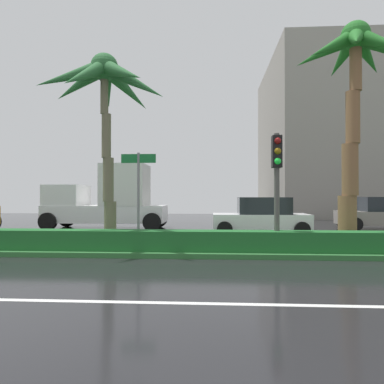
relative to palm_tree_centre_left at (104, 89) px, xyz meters
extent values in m
cube|color=black|center=(0.51, 1.52, -5.39)|extent=(90.00, 42.00, 0.10)
cube|color=white|center=(0.51, -5.48, -5.33)|extent=(81.00, 0.14, 0.01)
cube|color=#2D6B33|center=(0.51, 0.52, -5.26)|extent=(85.50, 4.00, 0.15)
cube|color=#1E6028|center=(0.51, -0.88, -4.89)|extent=(76.50, 0.70, 0.60)
cylinder|color=#68634B|center=(0.18, 0.09, -4.46)|extent=(0.40, 0.40, 1.45)
cylinder|color=#68634B|center=(0.12, 0.05, -3.01)|extent=(0.35, 0.35, 1.45)
cylinder|color=#68634B|center=(0.06, 0.01, -1.55)|extent=(0.31, 0.31, 1.45)
cylinder|color=#68634B|center=(0.01, -0.03, -0.10)|extent=(0.26, 0.26, 1.45)
sphere|color=#296332|center=(0.01, -0.03, 0.73)|extent=(0.90, 0.90, 0.90)
cone|color=#296332|center=(1.00, -0.08, 0.20)|extent=(2.28, 0.68, 1.55)
cone|color=#296332|center=(0.54, 0.84, 0.23)|extent=(1.67, 2.23, 1.49)
cone|color=#296332|center=(-0.23, 1.00, 0.32)|extent=(1.06, 2.37, 1.33)
cone|color=#296332|center=(-0.96, 0.37, 0.31)|extent=(2.34, 1.38, 1.34)
cone|color=#296332|center=(-0.95, -0.44, 0.30)|extent=(2.33, 1.43, 1.36)
cone|color=#296332|center=(-0.27, -0.96, 0.16)|extent=(1.17, 2.30, 1.62)
cone|color=#296332|center=(0.76, -0.74, 0.29)|extent=(2.05, 1.98, 1.39)
cylinder|color=brown|center=(7.89, 0.12, -4.36)|extent=(0.57, 0.57, 1.65)
cylinder|color=brown|center=(7.96, 0.05, -2.71)|extent=(0.50, 0.50, 1.65)
cylinder|color=brown|center=(8.03, -0.01, -1.05)|extent=(0.43, 0.43, 1.65)
cylinder|color=brown|center=(8.10, -0.08, 0.60)|extent=(0.36, 0.36, 1.65)
sphere|color=#236D24|center=(8.10, -0.08, 1.52)|extent=(0.90, 0.90, 0.90)
cone|color=#236D24|center=(8.96, -0.10, 1.09)|extent=(2.00, 0.61, 1.37)
cone|color=#236D24|center=(8.72, 0.56, 1.14)|extent=(1.80, 1.82, 1.28)
cone|color=#236D24|center=(8.01, 0.83, 1.18)|extent=(0.74, 2.05, 1.21)
cone|color=#236D24|center=(7.26, 0.27, 1.19)|extent=(2.07, 1.28, 1.20)
cone|color=#236D24|center=(7.30, -0.42, 1.08)|extent=(2.04, 1.30, 1.38)
cone|color=#236D24|center=(7.78, -0.88, 1.09)|extent=(1.24, 2.05, 1.38)
cone|color=#236D24|center=(8.56, -0.75, 1.01)|extent=(1.55, 1.92, 1.51)
cylinder|color=#4C4C47|center=(5.50, -0.78, -3.43)|extent=(0.16, 0.16, 3.51)
cube|color=black|center=(5.50, -0.78, -2.22)|extent=(0.28, 0.32, 0.96)
sphere|color=maroon|center=(5.50, -0.95, -1.92)|extent=(0.20, 0.20, 0.20)
sphere|color=#7F600F|center=(5.50, -0.95, -2.22)|extent=(0.20, 0.20, 0.20)
sphere|color=#1EEA3F|center=(5.50, -0.95, -2.52)|extent=(0.20, 0.20, 0.20)
cylinder|color=slate|center=(1.25, -0.49, -3.69)|extent=(0.08, 0.08, 3.00)
cube|color=#146B2D|center=(1.25, -0.49, -2.37)|extent=(1.10, 0.03, 0.28)
cube|color=white|center=(-2.17, 7.23, -4.53)|extent=(6.40, 2.30, 0.90)
cube|color=white|center=(-4.37, 7.23, -3.53)|extent=(1.90, 2.21, 1.10)
cube|color=silver|center=(-1.12, 7.23, -2.98)|extent=(2.30, 2.35, 2.20)
cylinder|color=black|center=(-4.87, 6.06, -4.88)|extent=(0.92, 0.30, 0.92)
cylinder|color=black|center=(-4.87, 8.40, -4.88)|extent=(0.92, 0.30, 0.92)
cylinder|color=black|center=(0.53, 6.06, -4.88)|extent=(0.92, 0.30, 0.92)
cylinder|color=black|center=(0.53, 8.40, -4.88)|extent=(0.92, 0.30, 0.92)
cube|color=white|center=(5.75, 4.72, -4.74)|extent=(4.30, 1.76, 0.72)
cube|color=#1E2328|center=(5.90, 4.72, -4.00)|extent=(2.30, 1.58, 0.76)
cylinder|color=black|center=(4.10, 3.82, -5.00)|extent=(0.68, 0.22, 0.68)
cylinder|color=black|center=(4.10, 5.62, -5.00)|extent=(0.68, 0.22, 0.68)
cylinder|color=black|center=(7.40, 3.82, -5.00)|extent=(0.68, 0.22, 0.68)
cylinder|color=black|center=(7.40, 5.62, -5.00)|extent=(0.68, 0.22, 0.68)
cube|color=gray|center=(12.48, 7.72, -4.74)|extent=(4.30, 1.76, 0.72)
cube|color=#1E2328|center=(12.63, 7.72, -4.00)|extent=(2.30, 1.58, 0.76)
cylinder|color=black|center=(10.83, 6.82, -5.00)|extent=(0.68, 0.22, 0.68)
cylinder|color=black|center=(10.83, 8.62, -5.00)|extent=(0.68, 0.22, 0.68)
cube|color=gray|center=(18.80, 22.25, 1.77)|extent=(19.81, 15.20, 14.22)
camera|label=1|loc=(3.59, -11.31, -3.52)|focal=32.58mm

